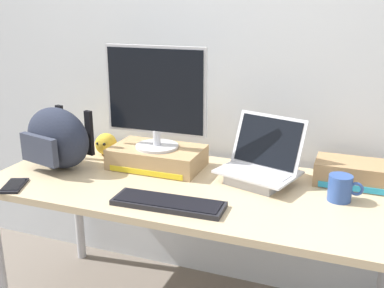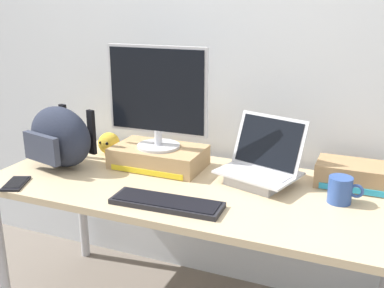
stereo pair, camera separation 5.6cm
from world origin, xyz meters
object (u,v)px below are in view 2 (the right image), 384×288
at_px(toner_box_yellow, 159,157).
at_px(coffee_mug, 341,190).
at_px(toner_box_cyan, 356,175).
at_px(external_keyboard, 167,203).
at_px(messenger_backpack, 60,137).
at_px(desktop_monitor, 157,97).
at_px(open_laptop, 260,171).
at_px(cell_phone, 16,183).
at_px(plush_toy, 109,143).

bearing_deg(toner_box_yellow, coffee_mug, -6.02).
xyz_separation_m(toner_box_yellow, toner_box_cyan, (0.87, 0.11, 0.00)).
distance_m(external_keyboard, messenger_backpack, 0.69).
xyz_separation_m(toner_box_yellow, desktop_monitor, (0.00, -0.00, 0.29)).
height_order(external_keyboard, messenger_backpack, messenger_backpack).
xyz_separation_m(open_laptop, messenger_backpack, (-0.92, -0.15, 0.09)).
distance_m(toner_box_yellow, coffee_mug, 0.83).
bearing_deg(cell_phone, toner_box_yellow, 21.08).
bearing_deg(toner_box_cyan, plush_toy, -178.40).
height_order(toner_box_yellow, open_laptop, open_laptop).
bearing_deg(coffee_mug, cell_phone, -164.95).
bearing_deg(desktop_monitor, open_laptop, -2.70).
xyz_separation_m(messenger_backpack, toner_box_cyan, (1.30, 0.27, -0.09)).
height_order(messenger_backpack, cell_phone, messenger_backpack).
height_order(desktop_monitor, open_laptop, desktop_monitor).
bearing_deg(cell_phone, desktop_monitor, 21.00).
height_order(toner_box_yellow, toner_box_cyan, toner_box_cyan).
bearing_deg(coffee_mug, messenger_backpack, -176.45).
distance_m(desktop_monitor, open_laptop, 0.56).
xyz_separation_m(open_laptop, plush_toy, (-0.81, 0.09, -0.00)).
xyz_separation_m(coffee_mug, cell_phone, (-1.29, -0.35, -0.05)).
bearing_deg(desktop_monitor, toner_box_yellow, 90.45).
relative_size(messenger_backpack, coffee_mug, 2.97).
height_order(open_laptop, coffee_mug, open_laptop).
bearing_deg(desktop_monitor, plush_toy, 165.71).
distance_m(external_keyboard, cell_phone, 0.68).
height_order(messenger_backpack, plush_toy, messenger_backpack).
relative_size(messenger_backpack, cell_phone, 2.32).
distance_m(external_keyboard, toner_box_cyan, 0.81).
bearing_deg(toner_box_cyan, toner_box_yellow, -173.04).
bearing_deg(messenger_backpack, cell_phone, -83.22).
xyz_separation_m(coffee_mug, plush_toy, (-1.15, 0.16, 0.00)).
bearing_deg(desktop_monitor, coffee_mug, -7.17).
height_order(open_laptop, plush_toy, open_laptop).
height_order(desktop_monitor, coffee_mug, desktop_monitor).
relative_size(toner_box_yellow, open_laptop, 1.12).
distance_m(desktop_monitor, plush_toy, 0.43).
bearing_deg(external_keyboard, coffee_mug, 22.68).
bearing_deg(desktop_monitor, toner_box_cyan, 5.80).
xyz_separation_m(coffee_mug, toner_box_cyan, (0.04, 0.19, -0.00)).
bearing_deg(messenger_backpack, external_keyboard, -3.95).
bearing_deg(coffee_mug, plush_toy, 172.05).
distance_m(toner_box_yellow, toner_box_cyan, 0.88).
height_order(toner_box_yellow, desktop_monitor, desktop_monitor).
bearing_deg(toner_box_cyan, cell_phone, -157.92).
xyz_separation_m(external_keyboard, coffee_mug, (0.61, 0.28, 0.04)).
bearing_deg(plush_toy, toner_box_cyan, 1.60).
xyz_separation_m(plush_toy, toner_box_cyan, (1.19, 0.03, -0.01)).
distance_m(open_laptop, toner_box_cyan, 0.40).
bearing_deg(desktop_monitor, cell_phone, -138.10).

